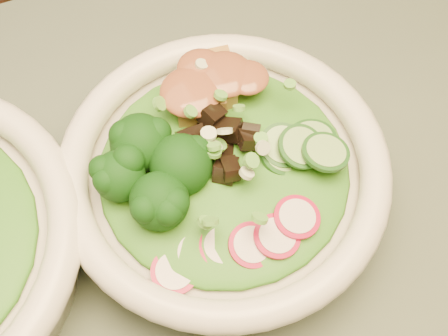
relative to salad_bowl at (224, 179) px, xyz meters
name	(u,v)px	position (x,y,z in m)	size (l,w,h in m)	color
salad_bowl	(224,179)	(0.00, 0.00, 0.00)	(0.27, 0.27, 0.07)	silver
lettuce_bed	(224,167)	(0.00, 0.00, 0.02)	(0.20, 0.20, 0.02)	#1F5812
broccoli_florets	(146,177)	(-0.06, 0.01, 0.04)	(0.08, 0.07, 0.04)	black
radish_slices	(249,240)	(-0.01, -0.07, 0.02)	(0.11, 0.04, 0.02)	maroon
cucumber_slices	(303,144)	(0.06, -0.01, 0.03)	(0.07, 0.07, 0.04)	#88B967
mushroom_heap	(220,146)	(0.00, 0.01, 0.03)	(0.07, 0.07, 0.04)	black
tofu_cubes	(208,96)	(0.01, 0.06, 0.03)	(0.09, 0.06, 0.04)	#A67D37
peanut_sauce	(207,87)	(0.01, 0.06, 0.05)	(0.07, 0.06, 0.02)	brown
scallion_garnish	(224,153)	(0.00, 0.00, 0.04)	(0.19, 0.19, 0.02)	#5AA43A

